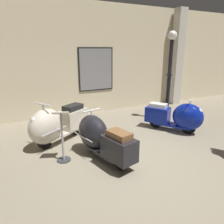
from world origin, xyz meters
name	(u,v)px	position (x,y,z in m)	size (l,w,h in m)	color
ground_plane	(135,167)	(0.00, 0.00, 0.00)	(60.00, 60.00, 0.00)	gray
showroom_back_wall	(78,60)	(0.15, 3.89, 1.83)	(18.00, 0.63, 3.66)	beige
scooter_0	(55,124)	(-1.13, 1.75, 0.48)	(1.71, 1.34, 1.05)	black
scooter_1	(100,137)	(-0.44, 0.66, 0.44)	(0.82, 1.65, 0.97)	black
scooter_2	(178,117)	(2.00, 1.04, 0.43)	(1.21, 1.53, 0.94)	black
lamppost	(169,76)	(2.41, 1.98, 1.41)	(0.28, 0.28, 2.69)	black
info_stanchion	(63,140)	(-1.18, 0.84, 0.44)	(0.38, 0.32, 1.07)	#333338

